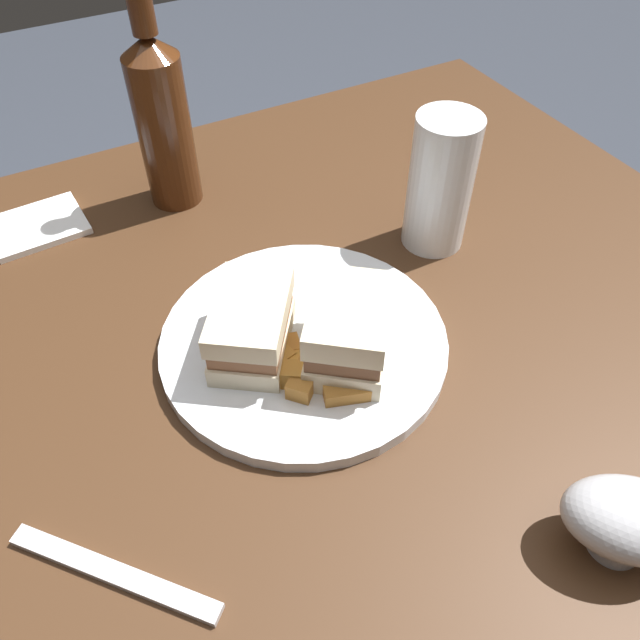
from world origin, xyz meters
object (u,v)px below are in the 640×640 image
at_px(plate, 303,341).
at_px(sandwich_half_right, 349,331).
at_px(pint_glass, 439,192).
at_px(gravy_boat, 633,520).
at_px(sandwich_half_left, 252,326).
at_px(cider_bottle, 162,118).
at_px(napkin, 38,226).
at_px(fork, 114,573).

relative_size(plate, sandwich_half_right, 2.31).
xyz_separation_m(pint_glass, gravy_boat, (0.09, 0.38, -0.03)).
xyz_separation_m(sandwich_half_left, cider_bottle, (-0.02, -0.30, 0.07)).
bearing_deg(napkin, pint_glass, 149.22).
bearing_deg(plate, sandwich_half_right, 121.82).
height_order(plate, fork, plate).
height_order(sandwich_half_right, gravy_boat, sandwich_half_right).
height_order(cider_bottle, napkin, cider_bottle).
xyz_separation_m(plate, sandwich_half_left, (0.05, -0.01, 0.04)).
bearing_deg(cider_bottle, napkin, -6.30).
height_order(pint_glass, fork, pint_glass).
bearing_deg(fork, napkin, 134.15).
bearing_deg(gravy_boat, sandwich_half_right, -69.77).
distance_m(plate, pint_glass, 0.24).
height_order(sandwich_half_left, cider_bottle, cider_bottle).
bearing_deg(gravy_boat, cider_bottle, -76.31).
bearing_deg(pint_glass, gravy_boat, 76.38).
distance_m(sandwich_half_left, napkin, 0.35).
bearing_deg(plate, fork, 30.59).
bearing_deg(sandwich_half_left, fork, 38.80).
distance_m(plate, cider_bottle, 0.33).
bearing_deg(napkin, sandwich_half_left, 115.42).
height_order(plate, sandwich_half_left, sandwich_half_left).
relative_size(pint_glass, fork, 0.89).
bearing_deg(gravy_boat, sandwich_half_left, -61.21).
xyz_separation_m(sandwich_half_right, gravy_boat, (-0.10, 0.26, -0.01)).
relative_size(sandwich_half_left, pint_glass, 0.79).
bearing_deg(sandwich_half_left, sandwich_half_right, 145.13).
distance_m(cider_bottle, napkin, 0.21).
relative_size(sandwich_half_left, gravy_boat, 1.03).
bearing_deg(plate, cider_bottle, -85.12).
height_order(sandwich_half_left, gravy_boat, sandwich_half_left).
xyz_separation_m(pint_glass, fork, (0.45, 0.22, -0.07)).
xyz_separation_m(sandwich_half_left, sandwich_half_right, (-0.08, 0.05, 0.00)).
distance_m(sandwich_half_left, cider_bottle, 0.31).
height_order(pint_glass, cider_bottle, cider_bottle).
bearing_deg(napkin, plate, 121.47).
distance_m(gravy_boat, fork, 0.39).
distance_m(pint_glass, cider_bottle, 0.33).
relative_size(sandwich_half_left, fork, 0.71).
height_order(sandwich_half_left, pint_glass, pint_glass).
bearing_deg(fork, sandwich_half_right, 68.52).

